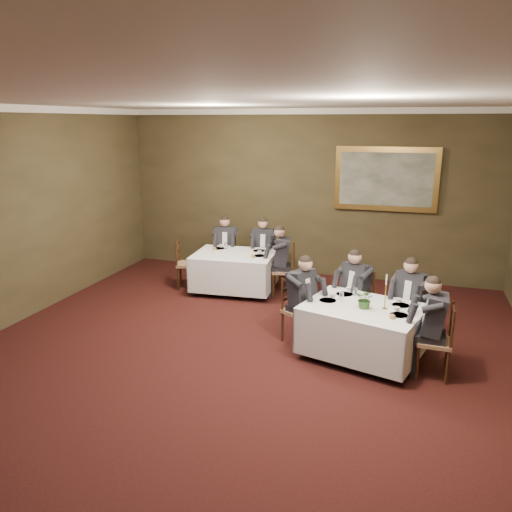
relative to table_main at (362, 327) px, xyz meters
The scene contains 26 objects.
ground 2.08m from the table_main, 142.02° to the right, with size 10.00×10.00×0.00m, color black.
ceiling 3.67m from the table_main, 142.02° to the right, with size 8.00×10.00×0.10m, color silver.
back_wall 4.28m from the table_main, 113.15° to the left, with size 8.00×0.10×3.50m, color #332D19.
crown_molding 3.62m from the table_main, 142.02° to the right, with size 8.00×10.00×0.12m.
table_main is the anchor object (origin of this frame).
table_second 3.43m from the table_main, 141.32° to the left, with size 1.64×1.30×0.67m.
chair_main_backleft 0.93m from the table_main, 102.00° to the left, with size 0.59×0.58×1.00m.
diner_main_backleft 0.90m from the table_main, 102.49° to the left, with size 0.58×0.61×1.35m.
chair_main_backright 0.93m from the table_main, 46.98° to the left, with size 0.56×0.55×1.00m.
diner_main_backright 0.90m from the table_main, 46.70° to the left, with size 0.54×0.59×1.35m.
chair_main_endleft 1.01m from the table_main, 164.45° to the left, with size 0.58×0.58×1.00m.
diner_main_endleft 0.99m from the table_main, 164.59° to the left, with size 0.61×0.58×1.35m.
chair_main_endright 1.01m from the table_main, 15.25° to the right, with size 0.43×0.45×1.00m.
diner_main_endright 0.99m from the table_main, 15.41° to the right, with size 0.49×0.43×1.35m.
chair_sec_backleft 4.30m from the table_main, 137.30° to the left, with size 0.53×0.52×1.00m.
diner_sec_backleft 4.28m from the table_main, 137.39° to the left, with size 0.51×0.57×1.35m.
chair_sec_backright 3.78m from the table_main, 128.04° to the left, with size 0.48×0.46×1.00m.
diner_sec_backright 3.76m from the table_main, 128.13° to the left, with size 0.45×0.52×1.35m.
chair_sec_endright 2.80m from the table_main, 127.50° to the left, with size 0.50×0.52×1.00m.
diner_sec_endright 2.80m from the table_main, 127.72° to the left, with size 0.55×0.49×1.35m.
chair_sec_endleft 4.21m from the table_main, 150.47° to the left, with size 0.54×0.55×1.00m.
centerpiece 0.47m from the table_main, 69.62° to the right, with size 0.27×0.23×0.29m, color #2D5926.
candlestick 0.58m from the table_main, ahead, with size 0.07×0.07×0.51m.
place_setting_table_main 0.63m from the table_main, 120.33° to the left, with size 0.33×0.31×0.14m.
place_setting_table_second 3.95m from the table_main, 141.18° to the left, with size 0.33×0.31×0.14m.
painting 4.05m from the table_main, 90.00° to the left, with size 2.03×0.09×1.27m.
Camera 1 is at (2.13, -5.39, 3.25)m, focal length 35.00 mm.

